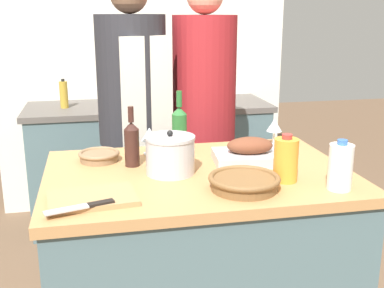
{
  "coord_description": "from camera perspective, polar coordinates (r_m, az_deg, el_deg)",
  "views": [
    {
      "loc": [
        -0.4,
        -1.79,
        1.55
      ],
      "look_at": [
        0.0,
        0.12,
        1.01
      ],
      "focal_mm": 45.0,
      "sensor_mm": 36.0,
      "label": 1
    }
  ],
  "objects": [
    {
      "name": "kitchen_island",
      "position": [
        2.13,
        0.71,
        -15.1
      ],
      "size": [
        1.22,
        0.83,
        0.93
      ],
      "color": "#4C666B",
      "rests_on": "ground_plane"
    },
    {
      "name": "condiment_bottle_tall",
      "position": [
        3.58,
        -0.89,
        5.91
      ],
      "size": [
        0.07,
        0.07,
        0.14
      ],
      "color": "maroon",
      "rests_on": "back_counter"
    },
    {
      "name": "back_wall",
      "position": [
        3.83,
        -5.9,
        11.32
      ],
      "size": [
        2.26,
        0.1,
        2.55
      ],
      "color": "silver",
      "rests_on": "ground_plane"
    },
    {
      "name": "cutting_board",
      "position": [
        1.68,
        -11.74,
        -6.27
      ],
      "size": [
        0.31,
        0.23,
        0.02
      ],
      "color": "#AD7F51",
      "rests_on": "kitchen_island"
    },
    {
      "name": "wine_bottle_dark",
      "position": [
        1.99,
        -7.15,
        0.15
      ],
      "size": [
        0.06,
        0.06,
        0.25
      ],
      "color": "#381E19",
      "rests_on": "kitchen_island"
    },
    {
      "name": "person_cook_guest",
      "position": [
        2.8,
        1.44,
        3.26
      ],
      "size": [
        0.36,
        0.36,
        1.73
      ],
      "rotation": [
        0.0,
        0.0,
        0.07
      ],
      "color": "beige",
      "rests_on": "ground_plane"
    },
    {
      "name": "roasting_pan",
      "position": [
        2.05,
        6.86,
        -1.06
      ],
      "size": [
        0.32,
        0.23,
        0.11
      ],
      "color": "#BCBCC1",
      "rests_on": "kitchen_island"
    },
    {
      "name": "wine_glass_right",
      "position": [
        2.33,
        9.73,
        2.11
      ],
      "size": [
        0.07,
        0.07,
        0.13
      ],
      "color": "silver",
      "rests_on": "kitchen_island"
    },
    {
      "name": "knife_chef",
      "position": [
        1.58,
        -12.88,
        -7.24
      ],
      "size": [
        0.22,
        0.09,
        0.01
      ],
      "color": "#B7B7BC",
      "rests_on": "cutting_board"
    },
    {
      "name": "juice_jug",
      "position": [
        1.84,
        11.06,
        -1.83
      ],
      "size": [
        0.09,
        0.09,
        0.18
      ],
      "color": "orange",
      "rests_on": "kitchen_island"
    },
    {
      "name": "wicker_basket",
      "position": [
        1.75,
        6.2,
        -4.46
      ],
      "size": [
        0.26,
        0.26,
        0.05
      ],
      "color": "brown",
      "rests_on": "kitchen_island"
    },
    {
      "name": "milk_jug",
      "position": [
        1.8,
        17.18,
        -2.59
      ],
      "size": [
        0.09,
        0.09,
        0.18
      ],
      "color": "white",
      "rests_on": "kitchen_island"
    },
    {
      "name": "stock_pot",
      "position": [
        1.89,
        -2.58,
        -1.31
      ],
      "size": [
        0.2,
        0.2,
        0.18
      ],
      "color": "#B7B7BC",
      "rests_on": "kitchen_island"
    },
    {
      "name": "back_counter",
      "position": [
        3.65,
        -4.95,
        -2.16
      ],
      "size": [
        1.76,
        0.6,
        0.89
      ],
      "color": "#4C666B",
      "rests_on": "ground_plane"
    },
    {
      "name": "condiment_bottle_short",
      "position": [
        3.49,
        -14.96,
        5.69
      ],
      "size": [
        0.06,
        0.06,
        0.2
      ],
      "color": "#B28E2D",
      "rests_on": "back_counter"
    },
    {
      "name": "person_cook_aproned",
      "position": [
        2.71,
        -6.94,
        2.74
      ],
      "size": [
        0.4,
        0.42,
        1.74
      ],
      "rotation": [
        0.0,
        0.0,
        0.37
      ],
      "color": "beige",
      "rests_on": "ground_plane"
    },
    {
      "name": "wine_glass_left",
      "position": [
        2.15,
        -5.06,
        1.06
      ],
      "size": [
        0.07,
        0.07,
        0.12
      ],
      "color": "silver",
      "rests_on": "kitchen_island"
    },
    {
      "name": "wine_bottle_green",
      "position": [
        2.19,
        -1.51,
        1.94
      ],
      "size": [
        0.07,
        0.07,
        0.28
      ],
      "color": "#28662D",
      "rests_on": "kitchen_island"
    },
    {
      "name": "knife_paring",
      "position": [
        1.79,
        -11.16,
        -5.1
      ],
      "size": [
        0.17,
        0.05,
        0.01
      ],
      "color": "#B7B7BC",
      "rests_on": "kitchen_island"
    },
    {
      "name": "mixing_bowl",
      "position": [
        2.1,
        -10.95,
        -1.38
      ],
      "size": [
        0.18,
        0.18,
        0.04
      ],
      "color": "#846647",
      "rests_on": "kitchen_island"
    }
  ]
}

